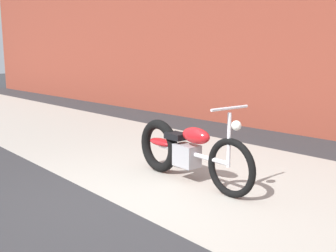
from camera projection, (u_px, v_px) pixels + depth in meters
ground_plane at (122, 207)px, 4.05m from camera, size 80.00×80.00×0.00m
sidewalk_slab at (230, 174)px, 5.19m from camera, size 36.00×3.50×0.01m
motorcycle_red at (183, 150)px, 4.90m from camera, size 2.01×0.58×1.03m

